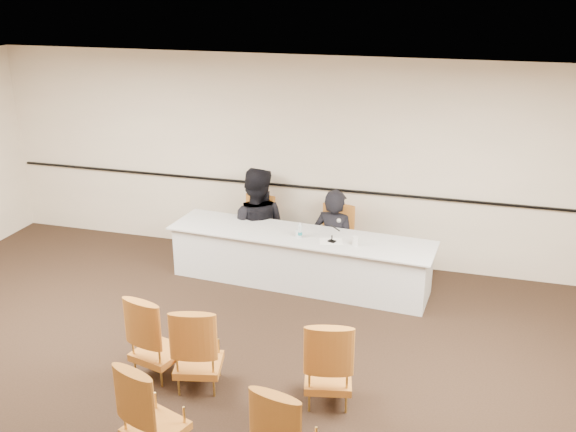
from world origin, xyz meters
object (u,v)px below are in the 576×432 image
(water_bottle, at_px, (300,230))
(aud_chair_front_mid, at_px, (198,346))
(panelist_second_chair, at_px, (256,230))
(panelist_second, at_px, (256,231))
(panelist_main, at_px, (334,247))
(panel_table, at_px, (299,259))
(aud_chair_front_left, at_px, (157,334))
(coffee_cup, at_px, (355,241))
(microphone, at_px, (332,232))
(aud_chair_back_right, at_px, (287,430))
(aud_chair_back_mid, at_px, (154,408))
(aud_chair_front_right, at_px, (329,360))
(drinking_glass, at_px, (298,234))
(panelist_main_chair, at_px, (334,241))

(water_bottle, relative_size, aud_chair_front_mid, 0.22)
(panelist_second_chair, xyz_separation_m, water_bottle, (0.87, -0.71, 0.36))
(water_bottle, bearing_deg, panelist_second, 140.90)
(panelist_second, relative_size, water_bottle, 9.45)
(panelist_main, bearing_deg, panel_table, 65.94)
(panelist_second_chair, relative_size, water_bottle, 4.56)
(panelist_second_chair, distance_m, aud_chair_front_left, 3.11)
(panelist_second_chair, xyz_separation_m, coffee_cup, (1.63, -0.79, 0.32))
(microphone, xyz_separation_m, aud_chair_front_left, (-1.35, -2.37, -0.40))
(microphone, height_order, coffee_cup, microphone)
(aud_chair_back_right, bearing_deg, aud_chair_back_mid, -165.68)
(coffee_cup, relative_size, aud_chair_front_left, 0.14)
(aud_chair_front_mid, bearing_deg, microphone, 57.67)
(panel_table, bearing_deg, aud_chair_back_right, -72.21)
(panelist_second_chair, xyz_separation_m, aud_chair_front_left, (-0.04, -3.11, 0.00))
(aud_chair_front_right, bearing_deg, water_bottle, 99.16)
(coffee_cup, bearing_deg, aud_chair_front_mid, -115.82)
(drinking_glass, xyz_separation_m, aud_chair_back_right, (0.86, -3.49, -0.30))
(microphone, height_order, aud_chair_back_mid, microphone)
(water_bottle, distance_m, aud_chair_back_mid, 3.56)
(aud_chair_front_mid, distance_m, aud_chair_back_mid, 1.03)
(drinking_glass, bearing_deg, panelist_main, 58.69)
(panelist_main, distance_m, aud_chair_back_mid, 4.20)
(panelist_second_chair, distance_m, aud_chair_back_mid, 4.26)
(panel_table, xyz_separation_m, aud_chair_back_right, (0.86, -3.58, 0.11))
(panel_table, bearing_deg, panelist_main, 58.68)
(microphone, xyz_separation_m, aud_chair_front_right, (0.49, -2.34, -0.40))
(panelist_second, relative_size, aud_chair_back_right, 2.07)
(panelist_main, height_order, panelist_second_chair, panelist_main)
(panelist_second, relative_size, drinking_glass, 19.70)
(microphone, relative_size, drinking_glass, 2.89)
(panelist_main_chair, height_order, water_bottle, panelist_main_chair)
(panel_table, relative_size, water_bottle, 17.48)
(panelist_main_chair, distance_m, aud_chair_front_right, 3.05)
(drinking_glass, distance_m, coffee_cup, 0.80)
(drinking_glass, relative_size, aud_chair_front_right, 0.11)
(panel_table, height_order, panelist_second, panelist_second)
(panelist_main, bearing_deg, panelist_second, 7.26)
(panelist_second, height_order, aud_chair_front_mid, panelist_second)
(aud_chair_front_mid, bearing_deg, aud_chair_front_left, 157.45)
(panelist_second_chair, bearing_deg, aud_chair_front_left, -86.43)
(aud_chair_front_right, bearing_deg, aud_chair_back_right, -107.42)
(water_bottle, bearing_deg, panel_table, 108.40)
(water_bottle, bearing_deg, aud_chair_back_mid, -95.99)
(aud_chair_front_mid, height_order, aud_chair_back_mid, same)
(panelist_second, height_order, microphone, panelist_second)
(drinking_glass, relative_size, aud_chair_front_mid, 0.11)
(water_bottle, bearing_deg, aud_chair_front_left, -110.65)
(water_bottle, xyz_separation_m, aud_chair_front_right, (0.93, -2.37, -0.36))
(drinking_glass, xyz_separation_m, aud_chair_front_right, (0.96, -2.38, -0.30))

